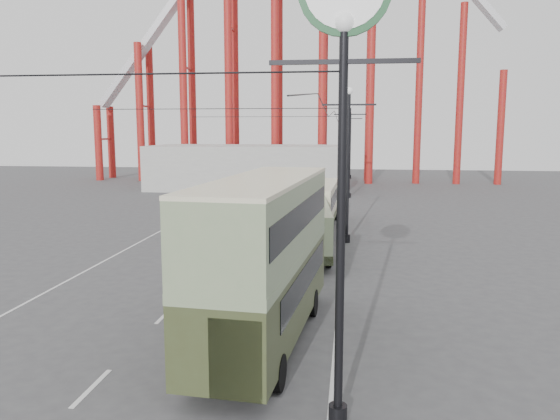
# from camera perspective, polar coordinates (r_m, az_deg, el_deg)

# --- Properties ---
(ground) EXTENTS (160.00, 160.00, 0.00)m
(ground) POSITION_cam_1_polar(r_m,az_deg,el_deg) (17.49, -13.03, -14.94)
(ground) COLOR #444346
(ground) RESTS_ON ground
(road_markings) EXTENTS (12.52, 120.00, 0.01)m
(road_markings) POSITION_cam_1_polar(r_m,az_deg,el_deg) (35.99, -3.36, -2.56)
(road_markings) COLOR silver
(road_markings) RESTS_ON ground
(lamp_post_near) EXTENTS (3.20, 0.44, 10.80)m
(lamp_post_near) POSITION_cam_1_polar(r_m,az_deg,el_deg) (12.03, 6.63, 13.07)
(lamp_post_near) COLOR black
(lamp_post_near) RESTS_ON ground
(lamp_post_mid) EXTENTS (3.20, 0.44, 9.32)m
(lamp_post_mid) POSITION_cam_1_polar(r_m,az_deg,el_deg) (33.07, 7.10, 4.58)
(lamp_post_mid) COLOR black
(lamp_post_mid) RESTS_ON ground
(lamp_post_far) EXTENTS (3.20, 0.44, 9.32)m
(lamp_post_far) POSITION_cam_1_polar(r_m,az_deg,el_deg) (55.04, 7.27, 6.11)
(lamp_post_far) COLOR black
(lamp_post_far) RESTS_ON ground
(lamp_post_distant) EXTENTS (3.20, 0.44, 9.32)m
(lamp_post_distant) POSITION_cam_1_polar(r_m,az_deg,el_deg) (77.02, 7.35, 6.76)
(lamp_post_distant) COLOR black
(lamp_post_distant) RESTS_ON ground
(roller_coaster) EXTENTS (52.95, 5.00, 55.48)m
(roller_coaster) POSITION_cam_1_polar(r_m,az_deg,el_deg) (74.12, 0.91, 20.97)
(roller_coaster) COLOR maroon
(roller_coaster) RESTS_ON ground
(fairground_shed) EXTENTS (22.00, 10.00, 5.00)m
(fairground_shed) POSITION_cam_1_polar(r_m,az_deg,el_deg) (63.26, -3.33, 4.48)
(fairground_shed) COLOR #AAA9A4
(fairground_shed) RESTS_ON ground
(double_decker_bus) EXTENTS (3.33, 10.17, 5.37)m
(double_decker_bus) POSITION_cam_1_polar(r_m,az_deg,el_deg) (17.44, -1.59, -4.38)
(double_decker_bus) COLOR #394022
(double_decker_bus) RESTS_ON ground
(single_decker_green) EXTENTS (3.23, 10.06, 2.79)m
(single_decker_green) POSITION_cam_1_polar(r_m,az_deg,el_deg) (30.47, 2.88, -1.57)
(single_decker_green) COLOR gray
(single_decker_green) RESTS_ON ground
(single_decker_cream) EXTENTS (2.74, 9.83, 3.04)m
(single_decker_cream) POSITION_cam_1_polar(r_m,az_deg,el_deg) (38.97, 3.96, 0.82)
(single_decker_cream) COLOR beige
(single_decker_cream) RESTS_ON ground
(pedestrian) EXTENTS (0.84, 0.72, 1.93)m
(pedestrian) POSITION_cam_1_polar(r_m,az_deg,el_deg) (21.30, -8.41, -7.75)
(pedestrian) COLOR black
(pedestrian) RESTS_ON ground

